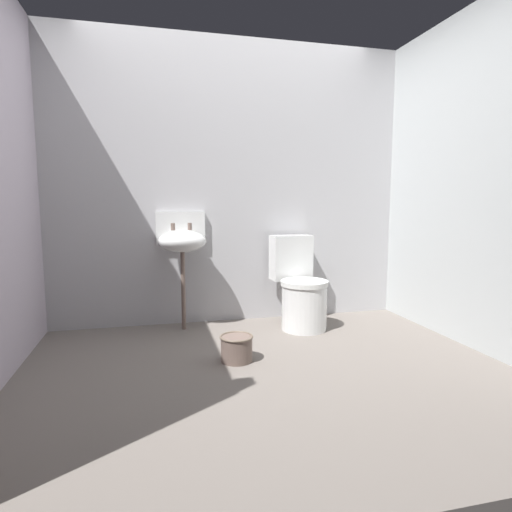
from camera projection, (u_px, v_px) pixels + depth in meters
The scene contains 6 objects.
ground_plane at pixel (267, 374), 2.78m from camera, with size 3.54×2.80×0.08m, color slate.
wall_back at pixel (231, 183), 3.83m from camera, with size 3.54×0.10×2.48m, color #B4B3B6.
wall_right at pixel (479, 179), 3.10m from camera, with size 0.10×2.60×2.48m, color #B5BABA.
toilet_near_wall at pixel (300, 290), 3.68m from camera, with size 0.43×0.62×0.78m.
sink at pixel (182, 241), 3.57m from camera, with size 0.42×0.35×0.99m.
bucket at pixel (237, 348), 2.90m from camera, with size 0.23×0.23×0.18m.
Camera 1 is at (-0.71, -2.57, 1.07)m, focal length 30.01 mm.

